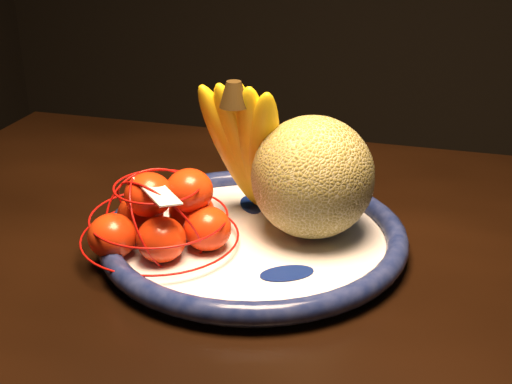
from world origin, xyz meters
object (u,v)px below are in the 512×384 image
(dining_table, at_px, (383,330))
(mandarin_bag, at_px, (164,217))
(fruit_bowl, at_px, (253,237))
(banana_bunch, at_px, (247,142))
(cantaloupe, at_px, (313,177))

(dining_table, height_order, mandarin_bag, mandarin_bag)
(fruit_bowl, relative_size, banana_bunch, 1.84)
(banana_bunch, relative_size, mandarin_bag, 0.85)
(banana_bunch, xyz_separation_m, mandarin_bag, (-0.07, -0.10, -0.07))
(banana_bunch, bearing_deg, mandarin_bag, -117.85)
(cantaloupe, bearing_deg, dining_table, -24.01)
(fruit_bowl, distance_m, mandarin_bag, 0.11)
(dining_table, xyz_separation_m, cantaloupe, (-0.10, 0.05, 0.16))
(banana_bunch, distance_m, mandarin_bag, 0.14)
(fruit_bowl, height_order, cantaloupe, cantaloupe)
(dining_table, distance_m, mandarin_bag, 0.29)
(fruit_bowl, bearing_deg, cantaloupe, 27.76)
(fruit_bowl, relative_size, cantaloupe, 2.52)
(mandarin_bag, bearing_deg, dining_table, 8.13)
(dining_table, bearing_deg, fruit_bowl, 173.98)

